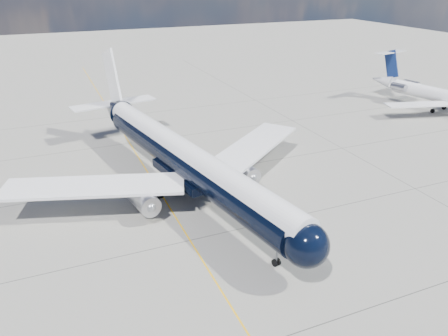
# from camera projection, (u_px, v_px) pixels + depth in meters

# --- Properties ---
(ground) EXTENTS (320.00, 320.00, 0.00)m
(ground) POSITION_uv_depth(u_px,v_px,m) (144.00, 167.00, 61.32)
(ground) COLOR gray
(ground) RESTS_ON ground
(taxiway_centerline) EXTENTS (0.16, 160.00, 0.01)m
(taxiway_centerline) POSITION_uv_depth(u_px,v_px,m) (153.00, 181.00, 57.12)
(taxiway_centerline) COLOR #EFAA0C
(taxiway_centerline) RESTS_ON ground
(main_airliner) EXTENTS (40.97, 50.41, 14.63)m
(main_airliner) POSITION_uv_depth(u_px,v_px,m) (181.00, 157.00, 52.95)
(main_airliner) COLOR black
(main_airliner) RESTS_ON ground
(regional_jet) EXTENTS (26.01, 30.30, 10.33)m
(regional_jet) POSITION_uv_depth(u_px,v_px,m) (436.00, 94.00, 85.05)
(regional_jet) COLOR white
(regional_jet) RESTS_ON ground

